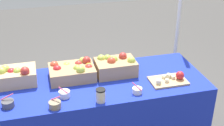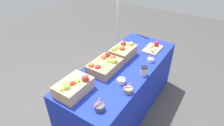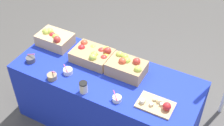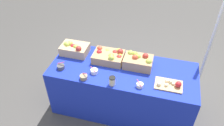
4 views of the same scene
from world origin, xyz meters
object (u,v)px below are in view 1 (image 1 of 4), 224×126
(apple_crate_left, at_px, (14,76))
(sample_bowl_near, at_px, (55,105))
(sample_bowl_far, at_px, (8,104))
(tent_pole, at_px, (180,5))
(apple_crate_right, at_px, (115,66))
(sample_bowl_extra, at_px, (64,94))
(cutting_board_front, at_px, (170,79))
(sample_bowl_mid, at_px, (137,90))
(coffee_cup, at_px, (101,95))
(apple_crate_middle, at_px, (73,71))

(apple_crate_left, bearing_deg, sample_bowl_near, -56.20)
(sample_bowl_far, distance_m, tent_pole, 2.15)
(apple_crate_left, relative_size, sample_bowl_far, 3.61)
(apple_crate_right, relative_size, sample_bowl_near, 3.62)
(sample_bowl_near, bearing_deg, apple_crate_right, 35.19)
(apple_crate_right, bearing_deg, sample_bowl_extra, -150.77)
(apple_crate_left, distance_m, cutting_board_front, 1.38)
(apple_crate_right, bearing_deg, sample_bowl_mid, -76.51)
(apple_crate_left, height_order, coffee_cup, apple_crate_left)
(coffee_cup, height_order, tent_pole, tent_pole)
(apple_crate_right, bearing_deg, tent_pole, 35.34)
(apple_crate_right, distance_m, sample_bowl_extra, 0.58)
(cutting_board_front, bearing_deg, apple_crate_left, 166.71)
(cutting_board_front, xyz_separation_m, sample_bowl_far, (-1.38, -0.04, 0.01))
(coffee_cup, relative_size, tent_pole, 0.05)
(apple_crate_left, height_order, tent_pole, tent_pole)
(cutting_board_front, relative_size, sample_bowl_extra, 3.19)
(coffee_cup, bearing_deg, apple_crate_middle, 109.60)
(apple_crate_middle, bearing_deg, sample_bowl_mid, -39.47)
(sample_bowl_mid, distance_m, sample_bowl_extra, 0.60)
(sample_bowl_far, xyz_separation_m, coffee_cup, (0.72, -0.11, 0.03))
(apple_crate_left, distance_m, coffee_cup, 0.82)
(apple_crate_middle, distance_m, tent_pole, 1.51)
(apple_crate_right, xyz_separation_m, sample_bowl_near, (-0.59, -0.42, -0.05))
(cutting_board_front, bearing_deg, sample_bowl_near, -171.84)
(cutting_board_front, distance_m, coffee_cup, 0.69)
(sample_bowl_far, bearing_deg, apple_crate_left, 83.32)
(apple_crate_left, xyz_separation_m, apple_crate_right, (0.91, -0.05, 0.00))
(apple_crate_middle, relative_size, sample_bowl_mid, 3.81)
(apple_crate_left, distance_m, tent_pole, 1.97)
(apple_crate_right, distance_m, tent_pole, 1.19)
(sample_bowl_extra, height_order, tent_pole, tent_pole)
(sample_bowl_mid, xyz_separation_m, sample_bowl_far, (-1.04, 0.06, 0.00))
(apple_crate_left, relative_size, coffee_cup, 3.26)
(apple_crate_right, height_order, cutting_board_front, apple_crate_right)
(sample_bowl_near, height_order, sample_bowl_far, sample_bowl_far)
(cutting_board_front, relative_size, sample_bowl_near, 3.19)
(apple_crate_right, xyz_separation_m, sample_bowl_far, (-0.95, -0.31, -0.05))
(sample_bowl_extra, bearing_deg, apple_crate_left, 140.66)
(sample_bowl_near, bearing_deg, apple_crate_middle, 64.83)
(sample_bowl_near, height_order, sample_bowl_extra, same)
(cutting_board_front, xyz_separation_m, tent_pole, (0.50, 0.93, 0.38))
(apple_crate_right, relative_size, tent_pole, 0.16)
(apple_crate_left, height_order, apple_crate_middle, apple_crate_left)
(apple_crate_middle, xyz_separation_m, cutting_board_front, (0.83, -0.29, -0.05))
(tent_pole, bearing_deg, sample_bowl_far, -152.59)
(sample_bowl_extra, bearing_deg, apple_crate_right, 29.23)
(apple_crate_right, distance_m, sample_bowl_mid, 0.39)
(coffee_cup, bearing_deg, cutting_board_front, 12.87)
(cutting_board_front, bearing_deg, sample_bowl_far, -178.27)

